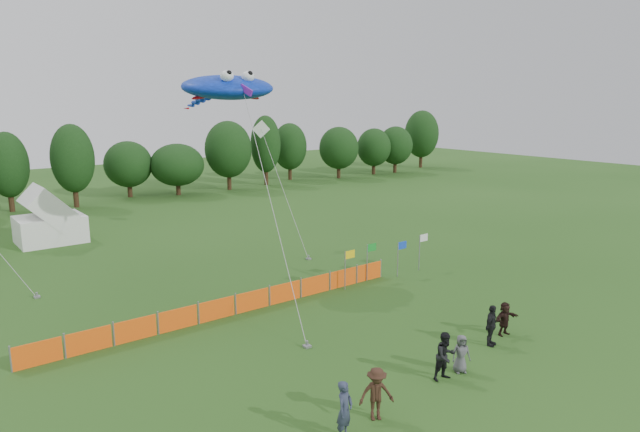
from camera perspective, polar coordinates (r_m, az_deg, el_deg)
ground at (r=23.81m, az=9.18°, el=-14.73°), size 160.00×160.00×0.00m
treeline at (r=62.13m, az=-21.38°, el=5.04°), size 104.57×8.78×8.36m
tent_right at (r=46.65m, az=-25.42°, el=-0.42°), size 4.64×3.71×3.28m
barrier_fence at (r=28.87m, az=-8.52°, el=-8.78°), size 19.90×0.06×1.00m
flag_row at (r=33.93m, az=6.56°, el=-3.84°), size 6.73×0.58×2.26m
spectator_a at (r=18.88m, az=2.49°, el=-18.81°), size 0.82×0.70×1.92m
spectator_b at (r=22.75m, az=12.44°, el=-13.53°), size 1.01×0.83×1.90m
spectator_c at (r=19.90m, az=5.66°, el=-17.28°), size 1.37×1.15×1.84m
spectator_d at (r=26.12m, az=16.75°, el=-10.44°), size 1.15×0.72×1.83m
spectator_e at (r=23.52m, az=13.92°, el=-13.23°), size 0.89×0.78×1.53m
spectator_f at (r=27.44m, az=17.98°, el=-9.74°), size 1.47×0.58×1.55m
stingray_kite at (r=34.76m, az=-9.46°, el=12.52°), size 6.25×19.05×12.13m
small_kite_white at (r=41.06m, az=-4.82°, el=5.71°), size 1.38×6.83×8.99m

